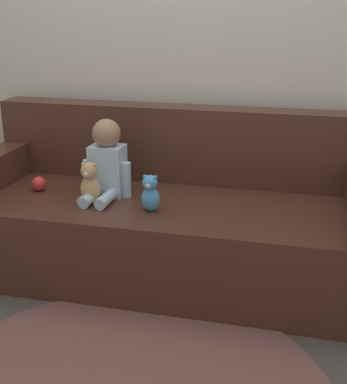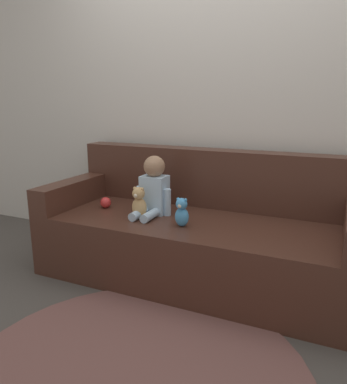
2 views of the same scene
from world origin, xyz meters
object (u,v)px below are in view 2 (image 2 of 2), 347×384
at_px(teddy_bear_brown, 139,203).
at_px(toy_ball, 106,203).
at_px(couch, 199,234).
at_px(plush_toy_side, 182,212).
at_px(person_baby, 154,189).

relative_size(teddy_bear_brown, toy_ball, 2.70).
bearing_deg(teddy_bear_brown, couch, 29.31).
relative_size(couch, plush_toy_side, 11.47).
bearing_deg(teddy_bear_brown, toy_ball, 162.97).
relative_size(couch, person_baby, 5.25).
bearing_deg(person_baby, plush_toy_side, -30.95).
bearing_deg(plush_toy_side, toy_ball, 167.79).
xyz_separation_m(couch, plush_toy_side, (-0.03, -0.24, 0.22)).
relative_size(teddy_bear_brown, plush_toy_side, 1.15).
bearing_deg(teddy_bear_brown, person_baby, 71.63).
bearing_deg(couch, toy_ball, -172.26).
distance_m(person_baby, toy_ball, 0.41).
xyz_separation_m(plush_toy_side, toy_ball, (-0.67, 0.15, -0.05)).
bearing_deg(toy_ball, couch, 7.74).
relative_size(couch, toy_ball, 26.87).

